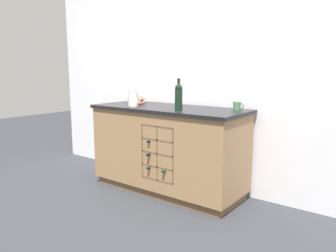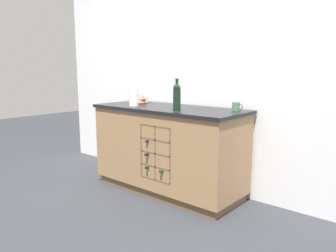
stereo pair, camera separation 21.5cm
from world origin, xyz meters
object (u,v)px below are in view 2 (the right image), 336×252
white_pitcher (134,98)px  ceramic_mug (236,106)px  standing_wine_bottle (177,96)px  fruit_bowl (139,100)px

white_pitcher → ceramic_mug: size_ratio=1.63×
white_pitcher → standing_wine_bottle: (0.61, -0.00, 0.05)m
standing_wine_bottle → white_pitcher: bearing=179.6°
ceramic_mug → standing_wine_bottle: (-0.46, -0.36, 0.10)m
white_pitcher → ceramic_mug: 1.13m
white_pitcher → ceramic_mug: white_pitcher is taller
fruit_bowl → standing_wine_bottle: 0.84m
ceramic_mug → white_pitcher: bearing=-161.5°
standing_wine_bottle → fruit_bowl: bearing=161.9°
standing_wine_bottle → ceramic_mug: bearing=38.4°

